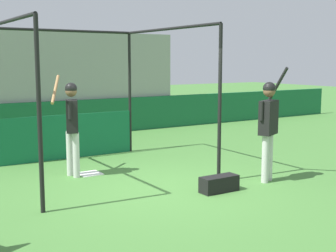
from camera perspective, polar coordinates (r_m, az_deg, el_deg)
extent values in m
plane|color=#477F38|center=(8.46, -0.39, -7.66)|extent=(60.00, 60.00, 0.00)
cube|color=#196038|center=(14.20, -14.50, 0.72)|extent=(24.00, 0.12, 1.09)
cube|color=#9E9E99|center=(16.08, -16.92, 5.12)|extent=(8.70, 4.00, 3.14)
cube|color=maroon|center=(14.35, -18.29, 3.03)|extent=(0.45, 0.40, 0.10)
cube|color=maroon|center=(14.51, -18.51, 3.98)|extent=(0.45, 0.06, 0.40)
cube|color=maroon|center=(14.50, -16.19, 3.16)|extent=(0.45, 0.40, 0.10)
cube|color=maroon|center=(14.65, -16.42, 4.10)|extent=(0.45, 0.06, 0.40)
cube|color=maroon|center=(14.66, -14.12, 3.29)|extent=(0.45, 0.40, 0.10)
cube|color=maroon|center=(14.81, -14.37, 4.22)|extent=(0.45, 0.06, 0.40)
cube|color=maroon|center=(14.84, -12.11, 3.41)|extent=(0.45, 0.40, 0.10)
cube|color=maroon|center=(14.99, -12.37, 4.33)|extent=(0.45, 0.06, 0.40)
cube|color=maroon|center=(15.04, -10.14, 3.52)|extent=(0.45, 0.40, 0.10)
cube|color=maroon|center=(15.19, -10.42, 4.43)|extent=(0.45, 0.06, 0.40)
cube|color=maroon|center=(15.26, -8.23, 3.63)|extent=(0.45, 0.40, 0.10)
cube|color=maroon|center=(15.41, -8.52, 4.52)|extent=(0.45, 0.06, 0.40)
cube|color=maroon|center=(15.49, -6.37, 3.72)|extent=(0.45, 0.40, 0.10)
cube|color=maroon|center=(15.64, -6.68, 4.60)|extent=(0.45, 0.06, 0.40)
cube|color=maroon|center=(15.74, -4.57, 3.81)|extent=(0.45, 0.40, 0.10)
cube|color=maroon|center=(15.89, -4.89, 4.68)|extent=(0.45, 0.06, 0.40)
cube|color=maroon|center=(16.01, -2.83, 3.90)|extent=(0.45, 0.40, 0.10)
cube|color=maroon|center=(16.15, -3.15, 4.75)|extent=(0.45, 0.06, 0.40)
cube|color=maroon|center=(15.10, -19.12, 4.74)|extent=(0.45, 0.40, 0.10)
cube|color=maroon|center=(15.27, -19.31, 5.63)|extent=(0.45, 0.06, 0.40)
cube|color=maroon|center=(15.24, -17.10, 4.86)|extent=(0.45, 0.40, 0.10)
cube|color=maroon|center=(15.40, -17.32, 5.73)|extent=(0.45, 0.06, 0.40)
cube|color=maroon|center=(15.40, -15.12, 4.96)|extent=(0.45, 0.40, 0.10)
cube|color=maroon|center=(15.56, -15.35, 5.83)|extent=(0.45, 0.06, 0.40)
cube|color=maroon|center=(15.57, -13.18, 5.06)|extent=(0.45, 0.40, 0.10)
cube|color=maroon|center=(15.73, -13.43, 5.92)|extent=(0.45, 0.06, 0.40)
cube|color=maroon|center=(15.76, -11.29, 5.15)|extent=(0.45, 0.40, 0.10)
cube|color=maroon|center=(15.92, -11.55, 6.00)|extent=(0.45, 0.06, 0.40)
cube|color=maroon|center=(15.97, -9.45, 5.23)|extent=(0.45, 0.40, 0.10)
cube|color=maroon|center=(16.12, -9.72, 6.07)|extent=(0.45, 0.06, 0.40)
cube|color=maroon|center=(16.19, -7.65, 5.30)|extent=(0.45, 0.40, 0.10)
cube|color=maroon|center=(16.34, -7.93, 6.13)|extent=(0.45, 0.06, 0.40)
cube|color=maroon|center=(16.43, -5.90, 5.37)|extent=(0.45, 0.40, 0.10)
cube|color=maroon|center=(16.58, -6.19, 6.19)|extent=(0.45, 0.06, 0.40)
cube|color=maroon|center=(16.68, -4.21, 5.43)|extent=(0.45, 0.40, 0.10)
cube|color=maroon|center=(16.83, -4.51, 6.23)|extent=(0.45, 0.06, 0.40)
cube|color=maroon|center=(16.00, -17.93, 6.39)|extent=(0.45, 0.40, 0.10)
cube|color=maroon|center=(16.17, -18.13, 7.21)|extent=(0.45, 0.06, 0.40)
cube|color=maroon|center=(16.15, -16.03, 6.48)|extent=(0.45, 0.40, 0.10)
cube|color=maroon|center=(16.32, -16.25, 7.29)|extent=(0.45, 0.06, 0.40)
cube|color=maroon|center=(16.31, -14.17, 6.56)|extent=(0.45, 0.40, 0.10)
cube|color=maroon|center=(16.48, -14.40, 7.36)|extent=(0.45, 0.06, 0.40)
cube|color=maroon|center=(16.49, -12.35, 6.63)|extent=(0.45, 0.40, 0.10)
cube|color=maroon|center=(16.66, -12.59, 7.43)|extent=(0.45, 0.06, 0.40)
cube|color=maroon|center=(16.69, -10.56, 6.69)|extent=(0.45, 0.40, 0.10)
cube|color=maroon|center=(16.86, -10.82, 7.48)|extent=(0.45, 0.06, 0.40)
cube|color=maroon|center=(16.91, -8.82, 6.75)|extent=(0.45, 0.40, 0.10)
cube|color=maroon|center=(17.07, -9.09, 7.53)|extent=(0.45, 0.06, 0.40)
cube|color=maroon|center=(17.13, -7.13, 6.80)|extent=(0.45, 0.40, 0.10)
cube|color=maroon|center=(17.29, -7.40, 7.56)|extent=(0.45, 0.06, 0.40)
cube|color=maroon|center=(17.38, -5.48, 6.84)|extent=(0.45, 0.40, 0.10)
cube|color=maroon|center=(17.53, -5.76, 7.60)|extent=(0.45, 0.06, 0.40)
cube|color=maroon|center=(16.77, -18.69, 7.78)|extent=(0.45, 0.40, 0.10)
cube|color=maroon|center=(16.95, -18.88, 8.55)|extent=(0.45, 0.06, 0.40)
cube|color=maroon|center=(16.91, -16.87, 7.86)|extent=(0.45, 0.40, 0.10)
cube|color=maroon|center=(17.09, -17.07, 8.62)|extent=(0.45, 0.06, 0.40)
cube|color=maroon|center=(17.07, -15.08, 7.92)|extent=(0.45, 0.40, 0.10)
cube|color=maroon|center=(17.24, -15.29, 8.68)|extent=(0.45, 0.06, 0.40)
cube|color=maroon|center=(17.24, -13.32, 7.98)|extent=(0.45, 0.40, 0.10)
cube|color=maroon|center=(17.41, -13.54, 8.73)|extent=(0.45, 0.06, 0.40)
cube|color=maroon|center=(17.43, -11.59, 8.03)|extent=(0.45, 0.40, 0.10)
cube|color=maroon|center=(17.60, -11.83, 8.77)|extent=(0.45, 0.06, 0.40)
cube|color=maroon|center=(17.64, -9.91, 8.07)|extent=(0.45, 0.40, 0.10)
cube|color=maroon|center=(17.81, -10.15, 8.81)|extent=(0.45, 0.06, 0.40)
cube|color=maroon|center=(17.86, -8.27, 8.11)|extent=(0.45, 0.40, 0.10)
cube|color=maroon|center=(18.02, -8.52, 8.83)|extent=(0.45, 0.06, 0.40)
cube|color=maroon|center=(18.09, -6.66, 8.13)|extent=(0.45, 0.40, 0.10)
cube|color=maroon|center=(18.25, -6.92, 8.85)|extent=(0.45, 0.06, 0.40)
cube|color=maroon|center=(17.55, -19.39, 9.05)|extent=(0.45, 0.40, 0.10)
cube|color=maroon|center=(17.73, -19.56, 9.77)|extent=(0.45, 0.06, 0.40)
cube|color=maroon|center=(17.69, -17.63, 9.12)|extent=(0.45, 0.40, 0.10)
cube|color=maroon|center=(17.87, -17.82, 9.83)|extent=(0.45, 0.06, 0.40)
cube|color=maroon|center=(17.84, -15.91, 9.17)|extent=(0.45, 0.40, 0.10)
cube|color=maroon|center=(18.02, -16.10, 9.88)|extent=(0.45, 0.06, 0.40)
cube|color=maroon|center=(18.00, -14.21, 9.22)|extent=(0.45, 0.40, 0.10)
cube|color=maroon|center=(18.18, -14.42, 9.92)|extent=(0.45, 0.06, 0.40)
cube|color=maroon|center=(18.19, -12.55, 9.26)|extent=(0.45, 0.40, 0.10)
cube|color=maroon|center=(18.36, -12.76, 9.96)|extent=(0.45, 0.06, 0.40)
cube|color=maroon|center=(18.38, -10.91, 9.29)|extent=(0.45, 0.40, 0.10)
cube|color=maroon|center=(18.56, -11.14, 9.98)|extent=(0.45, 0.06, 0.40)
cube|color=maroon|center=(18.59, -9.32, 9.31)|extent=(0.45, 0.40, 0.10)
cube|color=maroon|center=(18.77, -9.56, 9.99)|extent=(0.45, 0.06, 0.40)
cube|color=maroon|center=(18.82, -7.76, 9.33)|extent=(0.45, 0.40, 0.10)
cube|color=maroon|center=(18.99, -8.00, 10.00)|extent=(0.45, 0.06, 0.40)
cylinder|color=black|center=(7.14, -15.41, 1.21)|extent=(0.07, 0.07, 2.95)
cylinder|color=black|center=(8.75, 6.32, 2.65)|extent=(0.07, 0.07, 2.95)
cylinder|color=black|center=(11.73, -4.68, 4.03)|extent=(0.07, 0.07, 2.95)
cylinder|color=black|center=(8.84, -19.27, 11.89)|extent=(0.06, 3.57, 0.06)
cylinder|color=black|center=(10.18, 0.02, 11.76)|extent=(0.06, 3.57, 0.06)
cylinder|color=black|center=(11.03, -12.73, 11.28)|extent=(3.39, 0.06, 0.06)
cube|color=#14663D|center=(11.14, -12.31, -1.30)|extent=(3.32, 0.03, 1.04)
cube|color=white|center=(9.65, -9.49, -5.75)|extent=(0.44, 0.44, 0.02)
cylinder|color=silver|center=(9.34, -11.13, -3.50)|extent=(0.17, 0.17, 0.89)
cylinder|color=silver|center=(9.52, -11.89, -3.30)|extent=(0.17, 0.17, 0.89)
cube|color=black|center=(9.31, -11.64, 1.19)|extent=(0.35, 0.47, 0.63)
sphere|color=brown|center=(9.27, -11.73, 4.18)|extent=(0.22, 0.22, 0.22)
sphere|color=black|center=(9.26, -11.74, 4.49)|extent=(0.23, 0.23, 0.23)
cylinder|color=black|center=(9.08, -11.89, 1.91)|extent=(0.09, 0.09, 0.35)
cylinder|color=black|center=(9.51, -11.94, 2.18)|extent=(0.09, 0.09, 0.35)
cylinder|color=#AD7F4C|center=(9.51, -13.57, 4.38)|extent=(0.42, 0.68, 0.55)
sphere|color=#AD7F4C|center=(9.47, -11.41, 2.92)|extent=(0.08, 0.08, 0.08)
cylinder|color=silver|center=(8.96, 11.76, -3.96)|extent=(0.17, 0.17, 0.91)
cylinder|color=silver|center=(9.15, 12.24, -3.72)|extent=(0.17, 0.17, 0.91)
cube|color=black|center=(8.93, 12.15, 1.02)|extent=(0.52, 0.39, 0.64)
sphere|color=brown|center=(8.88, 12.24, 4.19)|extent=(0.23, 0.23, 0.23)
sphere|color=black|center=(8.88, 12.25, 4.52)|extent=(0.24, 0.24, 0.24)
cylinder|color=black|center=(8.70, 11.35, 1.82)|extent=(0.09, 0.09, 0.35)
cylinder|color=black|center=(9.16, 12.49, 2.09)|extent=(0.09, 0.09, 0.35)
cylinder|color=black|center=(9.22, 13.12, 4.71)|extent=(0.07, 0.55, 0.76)
sphere|color=black|center=(9.07, 11.92, 2.42)|extent=(0.08, 0.08, 0.08)
cube|color=black|center=(8.30, 6.25, -7.02)|extent=(0.70, 0.28, 0.28)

